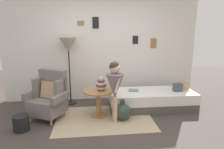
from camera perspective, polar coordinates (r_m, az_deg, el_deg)
name	(u,v)px	position (r m, az deg, el deg)	size (l,w,h in m)	color
ground_plane	(109,136)	(3.51, -0.72, -17.29)	(12.00, 12.00, 0.00)	#423833
gallery_wall	(102,48)	(5.00, -3.01, 7.57)	(4.80, 0.12, 2.60)	silver
rug	(104,119)	(4.10, -2.24, -12.53)	(1.91, 1.32, 0.01)	tan
armchair	(49,97)	(4.20, -17.60, -6.14)	(0.90, 0.82, 0.97)	tan
daybed	(151,100)	(4.64, 11.23, -7.06)	(1.91, 0.82, 0.40)	#4C4742
pillow_head	(184,86)	(4.87, 19.93, -3.06)	(0.22, 0.12, 0.18)	tan
pillow_mid	(178,87)	(4.69, 18.36, -3.52)	(0.19, 0.12, 0.18)	#474C56
side_table	(99,97)	(4.08, -3.86, -6.54)	(0.63, 0.63, 0.56)	#9E7042
vase_striped	(101,85)	(3.98, -3.13, -3.00)	(0.21, 0.21, 0.27)	brown
floor_lamp	(68,47)	(4.71, -12.44, 7.68)	(0.40, 0.40, 1.58)	black
person_child	(115,84)	(3.73, 0.84, -2.60)	(0.34, 0.34, 1.19)	#D8AD8E
book_on_daybed	(133,90)	(4.52, 6.18, -4.55)	(0.22, 0.16, 0.03)	slate
demijohn_near	(122,111)	(4.01, 3.00, -10.54)	(0.34, 0.34, 0.42)	#2D3D33
magazine_basket	(21,123)	(3.97, -24.64, -12.55)	(0.28, 0.28, 0.28)	black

